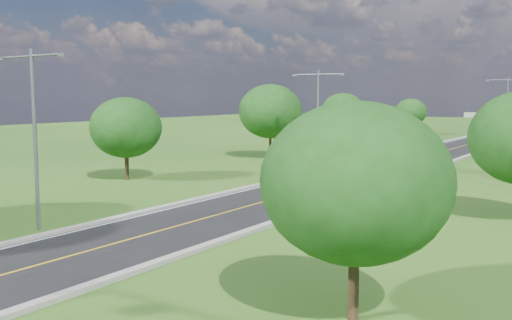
% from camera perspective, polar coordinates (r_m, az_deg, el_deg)
% --- Properties ---
extents(ground, '(260.00, 260.00, 0.00)m').
position_cam_1_polar(ground, '(70.85, 16.17, 0.18)').
color(ground, '#235116').
rests_on(ground, ground).
extents(road, '(8.00, 150.00, 0.06)m').
position_cam_1_polar(road, '(76.55, 17.56, 0.62)').
color(road, black).
rests_on(road, ground).
extents(curb_left, '(0.50, 150.00, 0.22)m').
position_cam_1_polar(curb_left, '(77.85, 14.57, 0.86)').
color(curb_left, gray).
rests_on(curb_left, ground).
extents(curb_right, '(0.50, 150.00, 0.22)m').
position_cam_1_polar(curb_right, '(75.45, 20.66, 0.48)').
color(curb_right, gray).
rests_on(curb_right, ground).
extents(speed_limit_sign, '(0.55, 0.09, 2.40)m').
position_cam_1_polar(speed_limit_sign, '(48.30, 13.99, -0.69)').
color(speed_limit_sign, slate).
rests_on(speed_limit_sign, ground).
extents(streetlight_near_left, '(5.90, 0.25, 10.00)m').
position_cam_1_polar(streetlight_near_left, '(33.60, -21.28, 3.43)').
color(streetlight_near_left, slate).
rests_on(streetlight_near_left, ground).
extents(streetlight_mid_left, '(5.90, 0.25, 10.00)m').
position_cam_1_polar(streetlight_mid_left, '(58.95, 6.21, 4.97)').
color(streetlight_mid_left, slate).
rests_on(streetlight_mid_left, ground).
extents(streetlight_far_right, '(5.90, 0.25, 10.00)m').
position_cam_1_polar(streetlight_far_right, '(86.49, 23.82, 4.94)').
color(streetlight_far_right, slate).
rests_on(streetlight_far_right, ground).
extents(tree_lb, '(6.30, 6.30, 7.33)m').
position_cam_1_polar(tree_lb, '(51.51, -12.89, 3.18)').
color(tree_lb, black).
rests_on(tree_lb, ground).
extents(tree_lc, '(7.56, 7.56, 8.79)m').
position_cam_1_polar(tree_lc, '(67.83, 1.45, 4.89)').
color(tree_lc, black).
rests_on(tree_lc, ground).
extents(tree_ld, '(6.72, 6.72, 7.82)m').
position_cam_1_polar(tree_ld, '(89.82, 8.69, 4.82)').
color(tree_ld, black).
rests_on(tree_ld, ground).
extents(tree_le, '(5.88, 5.88, 6.84)m').
position_cam_1_polar(tree_le, '(111.14, 15.21, 4.66)').
color(tree_le, black).
rests_on(tree_le, ground).
extents(tree_ra, '(6.30, 6.30, 7.33)m').
position_cam_1_polar(tree_ra, '(18.90, 9.93, -2.26)').
color(tree_ra, black).
rests_on(tree_ra, ground).
extents(bus_outbound, '(3.91, 11.08, 3.02)m').
position_cam_1_polar(bus_outbound, '(53.37, 13.30, -0.03)').
color(bus_outbound, white).
rests_on(bus_outbound, road).
extents(bus_inbound, '(3.52, 12.01, 3.30)m').
position_cam_1_polar(bus_inbound, '(49.65, 7.04, -0.22)').
color(bus_inbound, white).
rests_on(bus_inbound, road).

